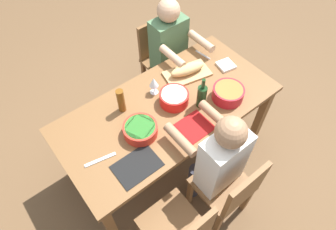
# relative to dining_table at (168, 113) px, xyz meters

# --- Properties ---
(ground_plane) EXTENTS (8.00, 8.00, 0.00)m
(ground_plane) POSITION_rel_dining_table_xyz_m (0.00, 0.00, -0.66)
(ground_plane) COLOR brown
(dining_table) EXTENTS (1.82, 0.88, 0.74)m
(dining_table) POSITION_rel_dining_table_xyz_m (0.00, 0.00, 0.00)
(dining_table) COLOR brown
(dining_table) RESTS_ON ground_plane
(chair_far_center) EXTENTS (0.40, 0.40, 0.85)m
(chair_far_center) POSITION_rel_dining_table_xyz_m (0.00, 0.76, -0.17)
(chair_far_center) COLOR brown
(chair_far_center) RESTS_ON ground_plane
(diner_far_center) EXTENTS (0.41, 0.53, 1.20)m
(diner_far_center) POSITION_rel_dining_table_xyz_m (-0.00, 0.58, 0.04)
(diner_far_center) COLOR #2D2D38
(diner_far_center) RESTS_ON ground_plane
(chair_near_left) EXTENTS (0.40, 0.40, 0.85)m
(chair_near_left) POSITION_rel_dining_table_xyz_m (-0.50, -0.76, -0.17)
(chair_near_left) COLOR brown
(chair_near_left) RESTS_ON ground_plane
(diner_near_left) EXTENTS (0.41, 0.53, 1.20)m
(diner_near_left) POSITION_rel_dining_table_xyz_m (-0.50, -0.58, 0.04)
(diner_near_left) COLOR #2D2D38
(diner_near_left) RESTS_ON ground_plane
(serving_bowl_pasta) EXTENTS (0.24, 0.24, 0.10)m
(serving_bowl_pasta) POSITION_rel_dining_table_xyz_m (-0.07, -0.01, 0.14)
(serving_bowl_pasta) COLOR red
(serving_bowl_pasta) RESTS_ON dining_table
(serving_bowl_greens) EXTENTS (0.26, 0.26, 0.09)m
(serving_bowl_greens) POSITION_rel_dining_table_xyz_m (0.32, 0.07, 0.14)
(serving_bowl_greens) COLOR red
(serving_bowl_greens) RESTS_ON dining_table
(serving_bowl_fruit) EXTENTS (0.26, 0.26, 0.11)m
(serving_bowl_fruit) POSITION_rel_dining_table_xyz_m (-0.44, 0.23, 0.15)
(serving_bowl_fruit) COLOR #B21923
(serving_bowl_fruit) RESTS_ON dining_table
(cutting_board) EXTENTS (0.44, 0.30, 0.02)m
(cutting_board) POSITION_rel_dining_table_xyz_m (-0.36, -0.18, 0.09)
(cutting_board) COLOR tan
(cutting_board) RESTS_ON dining_table
(bread_loaf) EXTENTS (0.34, 0.18, 0.09)m
(bread_loaf) POSITION_rel_dining_table_xyz_m (-0.36, -0.18, 0.15)
(bread_loaf) COLOR tan
(bread_loaf) RESTS_ON cutting_board
(wine_bottle) EXTENTS (0.08, 0.08, 0.29)m
(wine_bottle) POSITION_rel_dining_table_xyz_m (-0.22, 0.15, 0.19)
(wine_bottle) COLOR #193819
(wine_bottle) RESTS_ON dining_table
(beer_bottle) EXTENTS (0.06, 0.06, 0.22)m
(beer_bottle) POSITION_rel_dining_table_xyz_m (0.30, -0.20, 0.19)
(beer_bottle) COLOR brown
(beer_bottle) RESTS_ON dining_table
(wine_glass) EXTENTS (0.08, 0.08, 0.17)m
(wine_glass) POSITION_rel_dining_table_xyz_m (-0.01, -0.19, 0.20)
(wine_glass) COLOR silver
(wine_glass) RESTS_ON dining_table
(placemat_far_center) EXTENTS (0.32, 0.23, 0.01)m
(placemat_far_center) POSITION_rel_dining_table_xyz_m (0.00, 0.28, 0.09)
(placemat_far_center) COLOR maroon
(placemat_far_center) RESTS_ON dining_table
(placemat_far_right) EXTENTS (0.32, 0.23, 0.01)m
(placemat_far_right) POSITION_rel_dining_table_xyz_m (0.50, 0.28, 0.09)
(placemat_far_right) COLOR black
(placemat_far_right) RESTS_ON dining_table
(fork_near_left) EXTENTS (0.04, 0.17, 0.01)m
(fork_near_left) POSITION_rel_dining_table_xyz_m (-0.64, -0.28, 0.09)
(fork_near_left) COLOR silver
(fork_near_left) RESTS_ON dining_table
(carving_knife) EXTENTS (0.23, 0.07, 0.01)m
(carving_knife) POSITION_rel_dining_table_xyz_m (0.68, 0.08, 0.09)
(carving_knife) COLOR silver
(carving_knife) RESTS_ON dining_table
(napkin_stack) EXTENTS (0.16, 0.16, 0.02)m
(napkin_stack) POSITION_rel_dining_table_xyz_m (-0.70, -0.04, 0.10)
(napkin_stack) COLOR white
(napkin_stack) RESTS_ON dining_table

